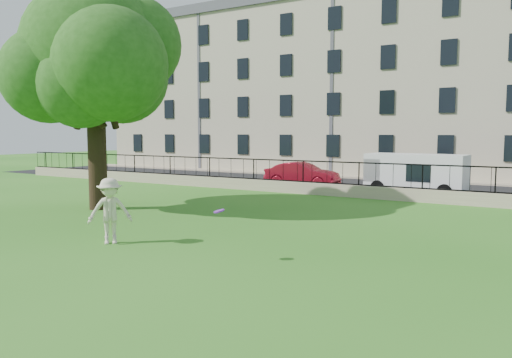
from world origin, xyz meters
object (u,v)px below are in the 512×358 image
Objects in this scene: frisbee at (219,211)px; red_sedan at (302,175)px; tree at (93,55)px; man at (110,211)px; white_van at (416,174)px.

red_sedan is (-5.82, 16.30, -0.54)m from frisbee.
red_sedan is at bearing 73.65° from tree.
red_sedan is (3.52, 11.99, -5.57)m from tree.
man is at bearing -179.87° from frisbee.
tree is at bearing 159.13° from red_sedan.
frisbee is at bearing -24.80° from tree.
tree reaches higher than man.
white_van is (6.52, -0.12, 0.32)m from red_sedan.
white_van is at bearing 49.79° from tree.
red_sedan is at bearing 48.32° from man.
tree is 11.45m from frisbee.
man is 16.44m from red_sedan.
tree is at bearing 93.28° from man.
tree is 16.41m from white_van.
tree is 1.95× the size of white_van.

